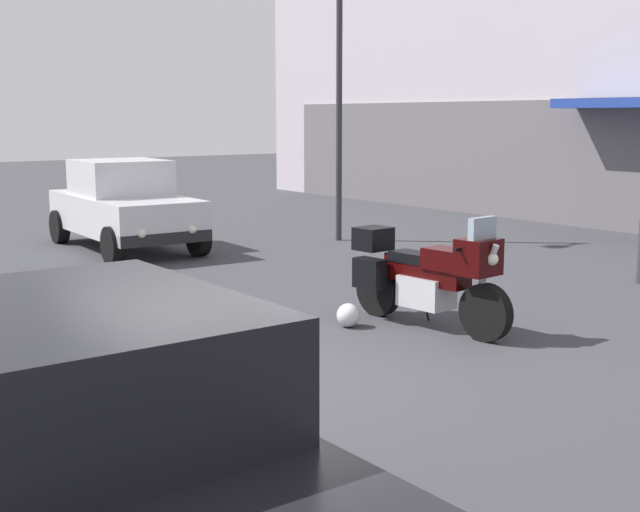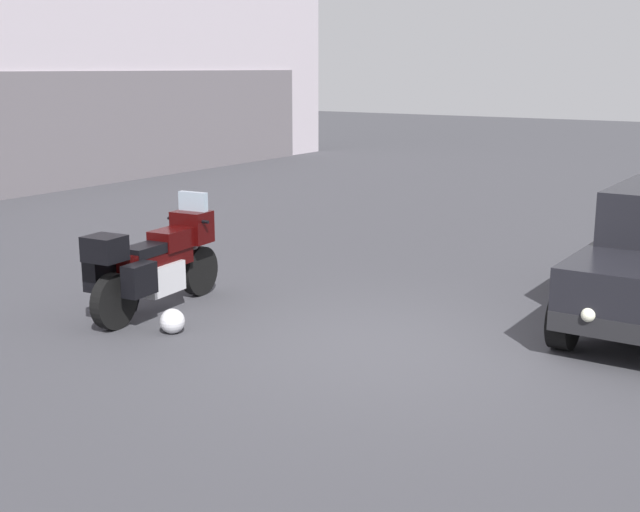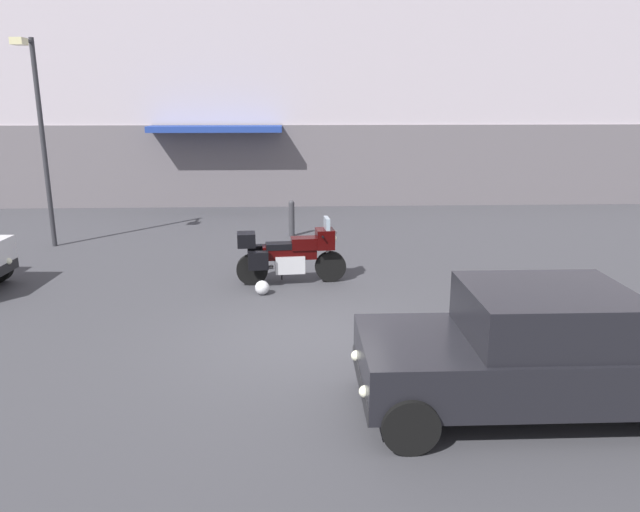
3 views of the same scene
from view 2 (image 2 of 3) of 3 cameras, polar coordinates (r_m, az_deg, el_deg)
The scene contains 3 objects.
ground_plane at distance 8.84m, azimuth 4.59°, elevation -6.24°, with size 80.00×80.00×0.00m, color #38383D.
motorcycle at distance 10.07m, azimuth -11.25°, elevation -0.38°, with size 2.26×0.83×1.36m.
helmet at distance 9.34m, azimuth -10.15°, elevation -4.44°, with size 0.28×0.28×0.28m, color silver.
Camera 2 is at (-7.35, -3.96, 2.89)m, focal length 46.37 mm.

